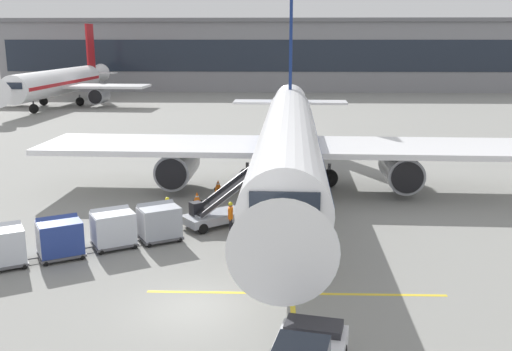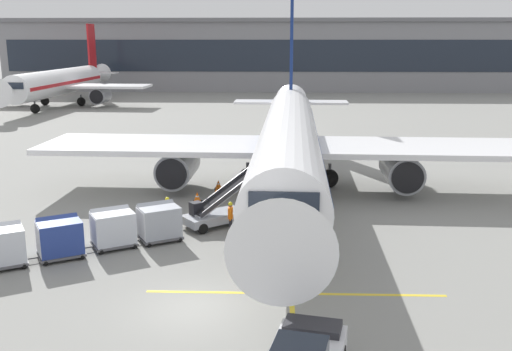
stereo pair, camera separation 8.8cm
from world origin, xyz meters
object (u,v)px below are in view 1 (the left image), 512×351
object	(u,v)px
baggage_cart_second	(113,228)
baggage_cart_third	(60,237)
belt_loader	(218,209)
safety_cone_wingtip	(216,194)
ground_crew_marshaller	(231,216)
ground_crew_by_carts	(168,211)
safety_cone_nose_mark	(197,197)
parked_airplane	(288,139)
baggage_cart_lead	(159,221)
baggage_cart_fourth	(1,246)
ground_crew_by_loader	(160,216)
safety_cone_engine_keepout	(218,185)
distant_airplane	(58,83)

from	to	relation	value
baggage_cart_second	baggage_cart_third	size ratio (longest dim) A/B	1.00
belt_loader	safety_cone_wingtip	world-z (taller)	belt_loader
ground_crew_marshaller	baggage_cart_third	bearing A→B (deg)	-154.97
baggage_cart_second	ground_crew_by_carts	xyz separation A→B (m)	(2.14, 2.91, -0.00)
safety_cone_nose_mark	parked_airplane	bearing A→B (deg)	29.71
baggage_cart_second	ground_crew_marshaller	xyz separation A→B (m)	(5.57, 2.10, -0.00)
ground_crew_by_carts	baggage_cart_second	bearing A→B (deg)	-126.24
baggage_cart_lead	baggage_cart_third	world-z (taller)	same
parked_airplane	baggage_cart_fourth	bearing A→B (deg)	-133.07
baggage_cart_lead	baggage_cart_second	distance (m)	2.28
ground_crew_by_loader	safety_cone_nose_mark	xyz separation A→B (m)	(1.09, 6.10, -0.68)
ground_crew_by_carts	safety_cone_wingtip	xyz separation A→B (m)	(2.02, 5.78, -0.62)
safety_cone_engine_keepout	safety_cone_wingtip	bearing A→B (deg)	-87.02
baggage_cart_fourth	ground_crew_marshaller	bearing A→B (deg)	25.79
parked_airplane	safety_cone_wingtip	xyz separation A→B (m)	(-4.59, -2.58, -3.05)
baggage_cart_fourth	safety_cone_nose_mark	size ratio (longest dim) A/B	4.15
safety_cone_nose_mark	safety_cone_wingtip	bearing A→B (deg)	31.18
ground_crew_by_carts	ground_crew_marshaller	distance (m)	3.53
baggage_cart_lead	baggage_cart_fourth	xyz separation A→B (m)	(-6.32, -3.67, 0.00)
baggage_cart_third	safety_cone_engine_keepout	bearing A→B (deg)	64.53
baggage_cart_lead	ground_crew_by_loader	size ratio (longest dim) A/B	1.58
safety_cone_wingtip	parked_airplane	bearing A→B (deg)	29.34
belt_loader	safety_cone_wingtip	bearing A→B (deg)	97.01
parked_airplane	safety_cone_nose_mark	world-z (taller)	parked_airplane
baggage_cart_fourth	distant_airplane	distance (m)	64.99
parked_airplane	ground_crew_by_carts	xyz separation A→B (m)	(-6.60, -8.36, -2.43)
parked_airplane	safety_cone_engine_keepout	xyz separation A→B (m)	(-4.72, 0.06, -3.14)
ground_crew_by_carts	distant_airplane	world-z (taller)	distant_airplane
baggage_cart_lead	distant_airplane	bearing A→B (deg)	114.45
baggage_cart_lead	safety_cone_nose_mark	bearing A→B (deg)	82.03
ground_crew_marshaller	distant_airplane	bearing A→B (deg)	117.71
safety_cone_engine_keepout	ground_crew_marshaller	bearing A→B (deg)	-80.44
baggage_cart_second	distant_airplane	bearing A→B (deg)	112.40
parked_airplane	ground_crew_by_loader	size ratio (longest dim) A/B	24.48
ground_crew_marshaller	baggage_cart_lead	bearing A→B (deg)	-162.91
distant_airplane	baggage_cart_lead	bearing A→B (deg)	-65.55
baggage_cart_lead	ground_crew_by_carts	size ratio (longest dim) A/B	1.58
baggage_cart_second	safety_cone_engine_keepout	bearing A→B (deg)	70.48
baggage_cart_second	safety_cone_engine_keepout	xyz separation A→B (m)	(4.02, 11.33, -0.71)
ground_crew_by_carts	safety_cone_nose_mark	xyz separation A→B (m)	(0.89, 5.09, -0.68)
baggage_cart_fourth	baggage_cart_third	bearing A→B (deg)	28.35
baggage_cart_third	distant_airplane	xyz separation A→B (m)	(-22.29, 60.58, 2.48)
parked_airplane	safety_cone_engine_keepout	distance (m)	5.67
ground_crew_by_loader	safety_cone_wingtip	distance (m)	7.16
baggage_cart_fourth	ground_crew_by_loader	bearing A→B (deg)	36.31
safety_cone_wingtip	ground_crew_by_carts	bearing A→B (deg)	-109.24
baggage_cart_third	safety_cone_nose_mark	bearing A→B (deg)	61.71
baggage_cart_lead	safety_cone_engine_keepout	world-z (taller)	baggage_cart_lead
belt_loader	ground_crew_by_loader	xyz separation A→B (m)	(-2.85, -1.64, 0.09)
ground_crew_by_loader	baggage_cart_lead	bearing A→B (deg)	-83.08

